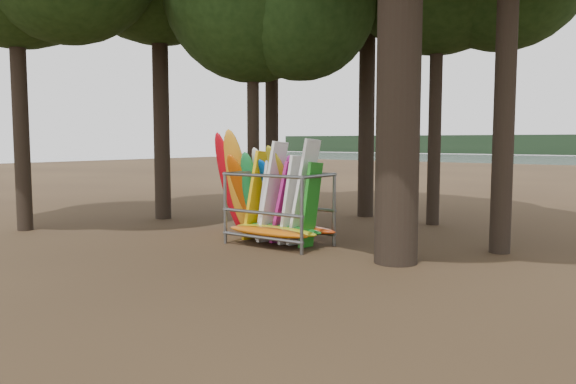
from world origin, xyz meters
The scene contains 3 objects.
ground centered at (0.00, 0.00, 0.00)m, with size 120.00×120.00×0.00m, color #47331E.
kayak_row centered at (-0.75, 1.76, 1.35)m, with size 3.31×2.07×3.28m.
storage_rack centered at (0.61, 1.03, 0.93)m, with size 3.02×1.54×2.90m.
Camera 1 is at (9.83, -10.90, 2.82)m, focal length 35.00 mm.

